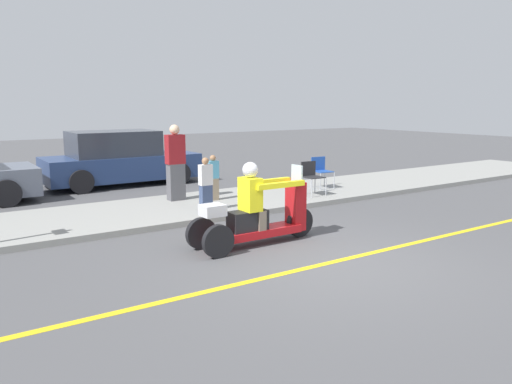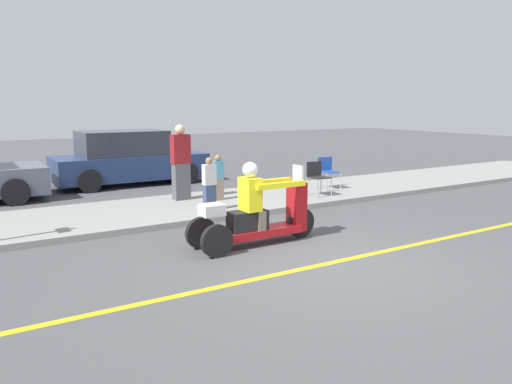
{
  "view_description": "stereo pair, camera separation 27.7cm",
  "coord_description": "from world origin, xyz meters",
  "px_view_note": "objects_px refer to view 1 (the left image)",
  "views": [
    {
      "loc": [
        -4.95,
        -5.35,
        2.36
      ],
      "look_at": [
        -0.42,
        1.43,
        0.91
      ],
      "focal_mm": 35.0,
      "sensor_mm": 36.0,
      "label": 1
    },
    {
      "loc": [
        -4.71,
        -5.5,
        2.36
      ],
      "look_at": [
        -0.42,
        1.43,
        0.91
      ],
      "focal_mm": 35.0,
      "sensor_mm": 36.0,
      "label": 2
    }
  ],
  "objects_px": {
    "spectator_with_child": "(206,185)",
    "folding_chair_set_back": "(311,174)",
    "spectator_end_of_line": "(175,164)",
    "folding_chair_curbside": "(321,169)",
    "parked_car_lot_far": "(119,160)",
    "motorcycle_trike": "(256,215)",
    "spectator_far_back": "(213,178)"
  },
  "relations": [
    {
      "from": "spectator_with_child",
      "to": "spectator_far_back",
      "type": "xyz_separation_m",
      "value": [
        0.69,
        0.94,
        -0.03
      ]
    },
    {
      "from": "spectator_with_child",
      "to": "motorcycle_trike",
      "type": "bearing_deg",
      "value": -97.62
    },
    {
      "from": "motorcycle_trike",
      "to": "folding_chair_set_back",
      "type": "bearing_deg",
      "value": 37.61
    },
    {
      "from": "folding_chair_curbside",
      "to": "folding_chair_set_back",
      "type": "distance_m",
      "value": 1.11
    },
    {
      "from": "spectator_far_back",
      "to": "folding_chair_curbside",
      "type": "height_order",
      "value": "spectator_far_back"
    },
    {
      "from": "spectator_with_child",
      "to": "parked_car_lot_far",
      "type": "bearing_deg",
      "value": 91.56
    },
    {
      "from": "spectator_end_of_line",
      "to": "folding_chair_set_back",
      "type": "bearing_deg",
      "value": -21.71
    },
    {
      "from": "folding_chair_curbside",
      "to": "parked_car_lot_far",
      "type": "height_order",
      "value": "parked_car_lot_far"
    },
    {
      "from": "folding_chair_curbside",
      "to": "folding_chair_set_back",
      "type": "height_order",
      "value": "same"
    },
    {
      "from": "motorcycle_trike",
      "to": "spectator_far_back",
      "type": "relative_size",
      "value": 2.22
    },
    {
      "from": "spectator_end_of_line",
      "to": "parked_car_lot_far",
      "type": "bearing_deg",
      "value": 91.84
    },
    {
      "from": "spectator_with_child",
      "to": "spectator_far_back",
      "type": "relative_size",
      "value": 1.06
    },
    {
      "from": "motorcycle_trike",
      "to": "spectator_far_back",
      "type": "height_order",
      "value": "motorcycle_trike"
    },
    {
      "from": "spectator_end_of_line",
      "to": "spectator_with_child",
      "type": "height_order",
      "value": "spectator_end_of_line"
    },
    {
      "from": "spectator_far_back",
      "to": "spectator_end_of_line",
      "type": "bearing_deg",
      "value": 145.06
    },
    {
      "from": "spectator_with_child",
      "to": "folding_chair_set_back",
      "type": "relative_size",
      "value": 1.38
    },
    {
      "from": "spectator_end_of_line",
      "to": "parked_car_lot_far",
      "type": "relative_size",
      "value": 0.4
    },
    {
      "from": "folding_chair_set_back",
      "to": "spectator_with_child",
      "type": "bearing_deg",
      "value": -176.03
    },
    {
      "from": "spectator_with_child",
      "to": "parked_car_lot_far",
      "type": "relative_size",
      "value": 0.26
    },
    {
      "from": "spectator_end_of_line",
      "to": "spectator_far_back",
      "type": "distance_m",
      "value": 0.93
    },
    {
      "from": "parked_car_lot_far",
      "to": "spectator_with_child",
      "type": "bearing_deg",
      "value": -88.44
    },
    {
      "from": "folding_chair_set_back",
      "to": "motorcycle_trike",
      "type": "bearing_deg",
      "value": -142.39
    },
    {
      "from": "spectator_with_child",
      "to": "spectator_end_of_line",
      "type": "bearing_deg",
      "value": 90.86
    },
    {
      "from": "motorcycle_trike",
      "to": "spectator_end_of_line",
      "type": "height_order",
      "value": "spectator_end_of_line"
    },
    {
      "from": "motorcycle_trike",
      "to": "spectator_far_back",
      "type": "xyz_separation_m",
      "value": [
        1.01,
        3.32,
        0.12
      ]
    },
    {
      "from": "parked_car_lot_far",
      "to": "folding_chair_curbside",
      "type": "bearing_deg",
      "value": -45.76
    },
    {
      "from": "spectator_with_child",
      "to": "folding_chair_set_back",
      "type": "xyz_separation_m",
      "value": [
        3.05,
        0.21,
        -0.04
      ]
    },
    {
      "from": "spectator_with_child",
      "to": "folding_chair_curbside",
      "type": "height_order",
      "value": "spectator_with_child"
    },
    {
      "from": "spectator_with_child",
      "to": "folding_chair_set_back",
      "type": "distance_m",
      "value": 3.06
    },
    {
      "from": "folding_chair_curbside",
      "to": "parked_car_lot_far",
      "type": "xyz_separation_m",
      "value": [
        -4.07,
        4.18,
        0.11
      ]
    },
    {
      "from": "spectator_end_of_line",
      "to": "folding_chair_curbside",
      "type": "bearing_deg",
      "value": -8.04
    },
    {
      "from": "spectator_end_of_line",
      "to": "motorcycle_trike",
      "type": "bearing_deg",
      "value": -94.46
    }
  ]
}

